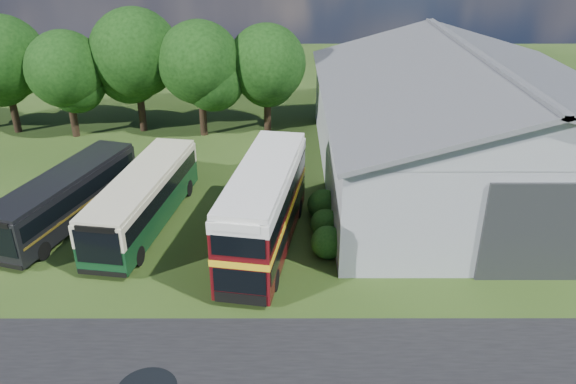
{
  "coord_description": "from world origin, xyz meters",
  "views": [
    {
      "loc": [
        3.6,
        -18.1,
        15.26
      ],
      "look_at": [
        3.62,
        8.0,
        2.6
      ],
      "focal_mm": 35.0,
      "sensor_mm": 36.0,
      "label": 1
    }
  ],
  "objects_px": {
    "storage_shed": "(467,115)",
    "bus_dark_single": "(67,197)",
    "bus_maroon_double": "(264,209)",
    "bus_green_single": "(144,198)"
  },
  "relations": [
    {
      "from": "storage_shed",
      "to": "bus_dark_single",
      "type": "relative_size",
      "value": 2.29
    },
    {
      "from": "storage_shed",
      "to": "bus_maroon_double",
      "type": "distance_m",
      "value": 15.69
    },
    {
      "from": "storage_shed",
      "to": "bus_maroon_double",
      "type": "height_order",
      "value": "storage_shed"
    },
    {
      "from": "bus_maroon_double",
      "to": "bus_dark_single",
      "type": "distance_m",
      "value": 11.37
    },
    {
      "from": "storage_shed",
      "to": "bus_dark_single",
      "type": "bearing_deg",
      "value": -164.76
    },
    {
      "from": "storage_shed",
      "to": "bus_green_single",
      "type": "xyz_separation_m",
      "value": [
        -19.22,
        -6.78,
        -2.54
      ]
    },
    {
      "from": "bus_dark_single",
      "to": "storage_shed",
      "type": "bearing_deg",
      "value": 31.72
    },
    {
      "from": "bus_maroon_double",
      "to": "bus_green_single",
      "type": "bearing_deg",
      "value": 169.65
    },
    {
      "from": "bus_green_single",
      "to": "bus_dark_single",
      "type": "relative_size",
      "value": 1.05
    },
    {
      "from": "bus_green_single",
      "to": "bus_dark_single",
      "type": "bearing_deg",
      "value": -175.98
    }
  ]
}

